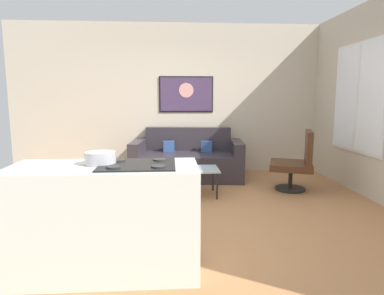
{
  "coord_description": "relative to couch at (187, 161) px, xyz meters",
  "views": [
    {
      "loc": [
        -0.23,
        -3.93,
        1.43
      ],
      "look_at": [
        0.09,
        0.9,
        0.7
      ],
      "focal_mm": 30.93,
      "sensor_mm": 36.0,
      "label": 1
    }
  ],
  "objects": [
    {
      "name": "mixing_bowl",
      "position": [
        -0.87,
        -3.14,
        0.64
      ],
      "size": [
        0.25,
        0.25,
        0.1
      ],
      "color": "silver",
      "rests_on": "kitchen_counter"
    },
    {
      "name": "ground",
      "position": [
        -0.07,
        -1.89,
        -0.32
      ],
      "size": [
        6.4,
        6.4,
        0.04
      ],
      "primitive_type": "cube",
      "color": "#B2784A"
    },
    {
      "name": "coffee_table",
      "position": [
        -0.06,
        -1.09,
        0.07
      ],
      "size": [
        0.93,
        0.53,
        0.4
      ],
      "color": "silver",
      "rests_on": "ground"
    },
    {
      "name": "wall_painting",
      "position": [
        0.01,
        0.5,
        1.19
      ],
      "size": [
        1.02,
        0.03,
        0.67
      ],
      "color": "black"
    },
    {
      "name": "window",
      "position": [
        2.51,
        -0.99,
        1.13
      ],
      "size": [
        0.03,
        1.36,
        1.65
      ],
      "color": "silver"
    },
    {
      "name": "couch",
      "position": [
        0.0,
        0.0,
        0.0
      ],
      "size": [
        2.03,
        1.12,
        0.88
      ],
      "color": "#312A31",
      "rests_on": "ground"
    },
    {
      "name": "kitchen_counter",
      "position": [
        -0.83,
        -3.19,
        0.15
      ],
      "size": [
        1.5,
        0.63,
        0.92
      ],
      "color": "silver",
      "rests_on": "ground"
    },
    {
      "name": "armchair",
      "position": [
        1.64,
        -0.93,
        0.15
      ],
      "size": [
        0.81,
        0.82,
        0.94
      ],
      "color": "black",
      "rests_on": "ground"
    },
    {
      "name": "back_wall",
      "position": [
        -0.07,
        0.54,
        1.1
      ],
      "size": [
        6.4,
        0.05,
        2.8
      ],
      "primitive_type": "cube",
      "color": "beige",
      "rests_on": "ground"
    }
  ]
}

